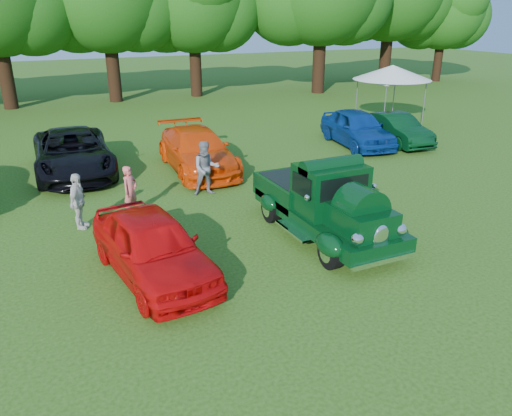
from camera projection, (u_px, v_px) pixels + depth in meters
name	position (u px, v px, depth m)	size (l,w,h in m)	color
ground	(297.00, 256.00, 12.22)	(120.00, 120.00, 0.00)	#254610
hero_pickup	(324.00, 204.00, 13.12)	(2.37, 5.10, 1.99)	black
red_convertible	(153.00, 246.00, 11.03)	(1.75, 4.35, 1.48)	red
back_car_black	(73.00, 153.00, 18.20)	(2.63, 5.71, 1.59)	black
back_car_orange	(197.00, 150.00, 18.61)	(2.14, 5.25, 1.52)	#EA4108
back_car_blue	(357.00, 128.00, 22.08)	(1.87, 4.64, 1.58)	navy
back_car_green	(396.00, 129.00, 22.44)	(1.42, 4.07, 1.34)	black
spectator_pink	(130.00, 191.00, 14.43)	(0.54, 0.36, 1.49)	#DD5E5B
spectator_grey	(206.00, 168.00, 16.04)	(0.86, 0.67, 1.78)	gray
spectator_white	(78.00, 201.00, 13.51)	(0.92, 0.38, 1.57)	beige
canopy_tent	(392.00, 73.00, 25.89)	(4.18, 4.18, 3.03)	silver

